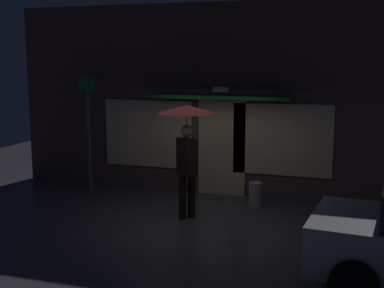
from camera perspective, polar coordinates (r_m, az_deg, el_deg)
The scene contains 5 objects.
ground_plane at distance 9.89m, azimuth 0.17°, elevation -8.82°, with size 18.00×18.00×0.00m, color #423F44.
building_facade at distance 11.68m, azimuth 3.58°, elevation 4.85°, with size 10.27×1.00×4.38m.
person_with_umbrella at distance 9.78m, azimuth -0.59°, elevation 1.30°, with size 1.14×1.14×2.24m.
street_sign_post at distance 11.89m, azimuth -11.56°, elevation 1.87°, with size 0.40×0.07×2.80m.
sidewalk_bollard at distance 10.98m, azimuth 7.12°, elevation -5.62°, with size 0.28×0.28×0.52m, color #B2A899.
Camera 1 is at (2.79, -8.97, 3.11)m, focal length 47.39 mm.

